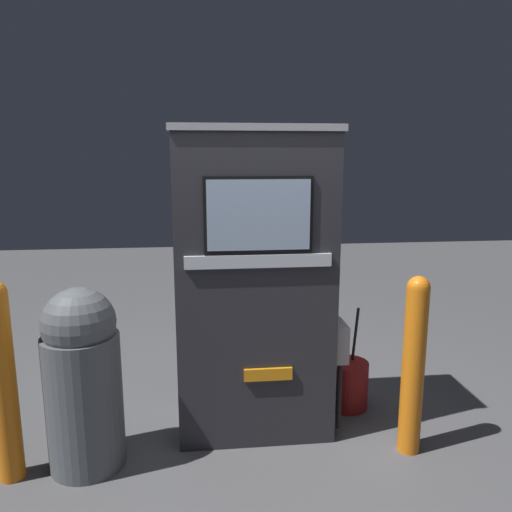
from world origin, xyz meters
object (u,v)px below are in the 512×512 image
trash_bin (83,377)px  safety_bollard_far (3,379)px  safety_bollard (414,362)px  squeegee_bucket (347,384)px  gas_pump (254,284)px

trash_bin → safety_bollard_far: bearing=-168.4°
safety_bollard → squeegee_bucket: safety_bollard is taller
safety_bollard → safety_bollard_far: (-2.32, -0.01, 0.02)m
safety_bollard_far → trash_bin: bearing=11.6°
trash_bin → squeegee_bucket: 1.81m
gas_pump → safety_bollard: size_ratio=1.77×
gas_pump → safety_bollard: 1.07m
safety_bollard → trash_bin: size_ratio=1.03×
trash_bin → squeegee_bucket: trash_bin is taller
trash_bin → gas_pump: bearing=17.3°
safety_bollard → squeegee_bucket: (-0.22, 0.57, -0.40)m
trash_bin → safety_bollard_far: 0.41m
trash_bin → squeegee_bucket: size_ratio=1.42×
gas_pump → trash_bin: size_ratio=1.83×
safety_bollard_far → squeegee_bucket: safety_bollard_far is taller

